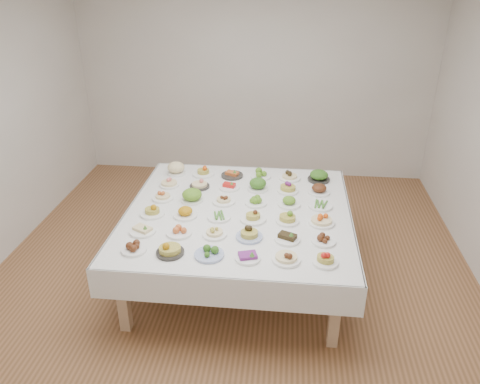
# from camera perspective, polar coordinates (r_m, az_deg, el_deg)

# --- Properties ---
(room_envelope) EXTENTS (5.02, 5.02, 2.81)m
(room_envelope) POSITION_cam_1_polar(r_m,az_deg,el_deg) (4.28, -0.91, 11.56)
(room_envelope) COLOR #95623E
(room_envelope) RESTS_ON ground
(display_table) EXTENTS (2.17, 2.17, 0.75)m
(display_table) POSITION_cam_1_polar(r_m,az_deg,el_deg) (4.56, -0.20, -3.05)
(display_table) COLOR white
(display_table) RESTS_ON ground
(dish_0) EXTENTS (0.21, 0.21, 0.08)m
(dish_0) POSITION_cam_1_polar(r_m,az_deg,el_deg) (4.01, -12.82, -6.62)
(dish_0) COLOR white
(dish_0) RESTS_ON display_table
(dish_1) EXTENTS (0.23, 0.23, 0.13)m
(dish_1) POSITION_cam_1_polar(r_m,az_deg,el_deg) (3.91, -8.56, -6.69)
(dish_1) COLOR #2B2926
(dish_1) RESTS_ON display_table
(dish_2) EXTENTS (0.24, 0.24, 0.10)m
(dish_2) POSITION_cam_1_polar(r_m,az_deg,el_deg) (3.86, -3.80, -7.29)
(dish_2) COLOR #4C66B2
(dish_2) RESTS_ON display_table
(dish_3) EXTENTS (0.21, 0.21, 0.10)m
(dish_3) POSITION_cam_1_polar(r_m,az_deg,el_deg) (3.81, 0.95, -7.70)
(dish_3) COLOR white
(dish_3) RESTS_ON display_table
(dish_4) EXTENTS (0.24, 0.24, 0.13)m
(dish_4) POSITION_cam_1_polar(r_m,az_deg,el_deg) (3.80, 5.68, -7.54)
(dish_4) COLOR white
(dish_4) RESTS_ON display_table
(dish_5) EXTENTS (0.21, 0.21, 0.11)m
(dish_5) POSITION_cam_1_polar(r_m,az_deg,el_deg) (3.82, 10.38, -7.96)
(dish_5) COLOR white
(dish_5) RESTS_ON display_table
(dish_6) EXTENTS (0.23, 0.23, 0.10)m
(dish_6) POSITION_cam_1_polar(r_m,az_deg,el_deg) (4.26, -11.80, -4.39)
(dish_6) COLOR white
(dish_6) RESTS_ON display_table
(dish_7) EXTENTS (0.22, 0.22, 0.09)m
(dish_7) POSITION_cam_1_polar(r_m,az_deg,el_deg) (4.18, -7.44, -4.68)
(dish_7) COLOR white
(dish_7) RESTS_ON display_table
(dish_8) EXTENTS (0.21, 0.21, 0.11)m
(dish_8) POSITION_cam_1_polar(r_m,az_deg,el_deg) (4.12, -3.12, -4.79)
(dish_8) COLOR white
(dish_8) RESTS_ON display_table
(dish_9) EXTENTS (0.23, 0.23, 0.14)m
(dish_9) POSITION_cam_1_polar(r_m,az_deg,el_deg) (4.07, 1.14, -4.88)
(dish_9) COLOR #4C66B2
(dish_9) RESTS_ON display_table
(dish_10) EXTENTS (0.22, 0.22, 0.09)m
(dish_10) POSITION_cam_1_polar(r_m,az_deg,el_deg) (4.07, 5.79, -5.44)
(dish_10) COLOR white
(dish_10) RESTS_ON display_table
(dish_11) EXTENTS (0.21, 0.21, 0.09)m
(dish_11) POSITION_cam_1_polar(r_m,az_deg,el_deg) (4.09, 10.15, -5.65)
(dish_11) COLOR white
(dish_11) RESTS_ON display_table
(dish_12) EXTENTS (0.23, 0.23, 0.13)m
(dish_12) POSITION_cam_1_polar(r_m,az_deg,el_deg) (4.51, -10.66, -2.06)
(dish_12) COLOR white
(dish_12) RESTS_ON display_table
(dish_13) EXTENTS (0.22, 0.22, 0.12)m
(dish_13) POSITION_cam_1_polar(r_m,az_deg,el_deg) (4.44, -6.69, -2.38)
(dish_13) COLOR white
(dish_13) RESTS_ON display_table
(dish_14) EXTENTS (0.22, 0.22, 0.05)m
(dish_14) POSITION_cam_1_polar(r_m,az_deg,el_deg) (4.40, -2.58, -2.97)
(dish_14) COLOR white
(dish_14) RESTS_ON display_table
(dish_15) EXTENTS (0.24, 0.24, 0.13)m
(dish_15) POSITION_cam_1_polar(r_m,az_deg,el_deg) (4.35, 1.60, -2.82)
(dish_15) COLOR white
(dish_15) RESTS_ON display_table
(dish_16) EXTENTS (0.22, 0.22, 0.13)m
(dish_16) POSITION_cam_1_polar(r_m,az_deg,el_deg) (4.34, 5.81, -2.98)
(dish_16) COLOR white
(dish_16) RESTS_ON display_table
(dish_17) EXTENTS (0.24, 0.24, 0.14)m
(dish_17) POSITION_cam_1_polar(r_m,az_deg,el_deg) (4.35, 9.94, -3.04)
(dish_17) COLOR white
(dish_17) RESTS_ON display_table
(dish_18) EXTENTS (0.22, 0.22, 0.11)m
(dish_18) POSITION_cam_1_polar(r_m,az_deg,el_deg) (4.79, -9.41, -0.33)
(dish_18) COLOR white
(dish_18) RESTS_ON display_table
(dish_19) EXTENTS (0.22, 0.22, 0.14)m
(dish_19) POSITION_cam_1_polar(r_m,az_deg,el_deg) (4.71, -5.87, -0.38)
(dish_19) COLOR white
(dish_19) RESTS_ON display_table
(dish_20) EXTENTS (0.22, 0.22, 0.11)m
(dish_20) POSITION_cam_1_polar(r_m,az_deg,el_deg) (4.66, -2.01, -0.79)
(dish_20) COLOR white
(dish_20) RESTS_ON display_table
(dish_21) EXTENTS (0.22, 0.22, 0.09)m
(dish_21) POSITION_cam_1_polar(r_m,az_deg,el_deg) (4.64, 1.94, -1.06)
(dish_21) COLOR white
(dish_21) RESTS_ON display_table
(dish_22) EXTENTS (0.22, 0.22, 0.11)m
(dish_22) POSITION_cam_1_polar(r_m,az_deg,el_deg) (4.63, 6.00, -1.09)
(dish_22) COLOR white
(dish_22) RESTS_ON display_table
(dish_23) EXTENTS (0.23, 0.23, 0.05)m
(dish_23) POSITION_cam_1_polar(r_m,az_deg,el_deg) (4.66, 9.76, -1.56)
(dish_23) COLOR white
(dish_23) RESTS_ON display_table
(dish_24) EXTENTS (0.21, 0.21, 0.12)m
(dish_24) POSITION_cam_1_polar(r_m,az_deg,el_deg) (5.06, -8.65, 1.31)
(dish_24) COLOR white
(dish_24) RESTS_ON display_table
(dish_25) EXTENTS (0.21, 0.21, 0.12)m
(dish_25) POSITION_cam_1_polar(r_m,az_deg,el_deg) (4.99, -4.97, 1.13)
(dish_25) COLOR #2B2926
(dish_25) RESTS_ON display_table
(dish_26) EXTENTS (0.21, 0.21, 0.08)m
(dish_26) POSITION_cam_1_polar(r_m,az_deg,el_deg) (4.96, -1.33, 0.73)
(dish_26) COLOR white
(dish_26) RESTS_ON display_table
(dish_27) EXTENTS (0.21, 0.21, 0.13)m
(dish_27) POSITION_cam_1_polar(r_m,az_deg,el_deg) (4.92, 2.18, 0.93)
(dish_27) COLOR white
(dish_27) RESTS_ON display_table
(dish_28) EXTENTS (0.22, 0.22, 0.12)m
(dish_28) POSITION_cam_1_polar(r_m,az_deg,el_deg) (4.91, 5.86, 0.60)
(dish_28) COLOR white
(dish_28) RESTS_ON display_table
(dish_29) EXTENTS (0.23, 0.23, 0.12)m
(dish_29) POSITION_cam_1_polar(r_m,az_deg,el_deg) (4.92, 9.62, 0.46)
(dish_29) COLOR white
(dish_29) RESTS_ON display_table
(dish_30) EXTENTS (0.23, 0.23, 0.13)m
(dish_30) POSITION_cam_1_polar(r_m,az_deg,el_deg) (5.34, -7.80, 2.86)
(dish_30) COLOR white
(dish_30) RESTS_ON display_table
(dish_31) EXTENTS (0.24, 0.24, 0.13)m
(dish_31) POSITION_cam_1_polar(r_m,az_deg,el_deg) (5.28, -4.51, 2.68)
(dish_31) COLOR white
(dish_31) RESTS_ON display_table
(dish_32) EXTENTS (0.24, 0.24, 0.10)m
(dish_32) POSITION_cam_1_polar(r_m,az_deg,el_deg) (5.24, -0.97, 2.27)
(dish_32) COLOR #2B2926
(dish_32) RESTS_ON display_table
(dish_33) EXTENTS (0.22, 0.22, 0.10)m
(dish_33) POSITION_cam_1_polar(r_m,az_deg,el_deg) (5.21, 2.54, 2.22)
(dish_33) COLOR white
(dish_33) RESTS_ON display_table
(dish_34) EXTENTS (0.23, 0.23, 0.14)m
(dish_34) POSITION_cam_1_polar(r_m,az_deg,el_deg) (5.19, 6.09, 2.23)
(dish_34) COLOR white
(dish_34) RESTS_ON display_table
(dish_35) EXTENTS (0.26, 0.26, 0.15)m
(dish_35) POSITION_cam_1_polar(r_m,az_deg,el_deg) (5.20, 9.61, 2.11)
(dish_35) COLOR #2B2926
(dish_35) RESTS_ON display_table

